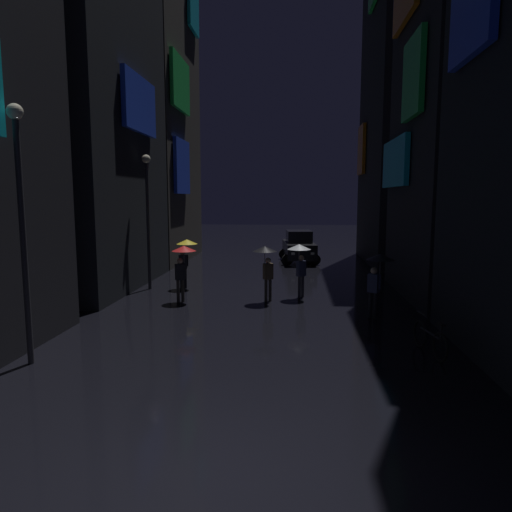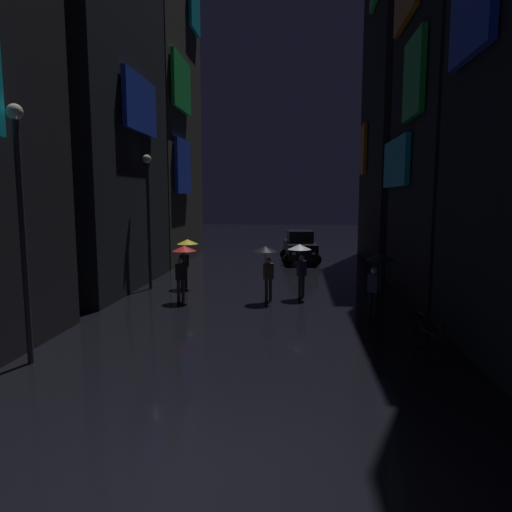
% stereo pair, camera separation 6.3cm
% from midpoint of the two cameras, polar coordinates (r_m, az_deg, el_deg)
% --- Properties ---
extents(ground_plane, '(120.00, 120.00, 0.00)m').
position_cam_midpoint_polar(ground_plane, '(7.12, -6.64, -26.03)').
color(ground_plane, black).
extents(building_left_far, '(4.25, 8.47, 20.70)m').
position_cam_midpoint_polar(building_left_far, '(30.07, -12.82, 19.52)').
color(building_left_far, '#33302D').
rests_on(building_left_far, ground).
extents(building_right_mid, '(4.25, 7.12, 18.96)m').
position_cam_midpoint_polar(building_right_mid, '(20.20, 24.71, 22.72)').
color(building_right_mid, black).
rests_on(building_right_mid, ground).
extents(building_right_far, '(4.25, 8.48, 22.04)m').
position_cam_midpoint_polar(building_right_far, '(29.61, 18.18, 20.88)').
color(building_right_far, black).
rests_on(building_right_far, ground).
extents(pedestrian_foreground_right_yellow, '(0.90, 0.90, 2.12)m').
position_cam_midpoint_polar(pedestrian_foreground_right_yellow, '(19.85, -8.88, 0.77)').
color(pedestrian_foreground_right_yellow, black).
rests_on(pedestrian_foreground_right_yellow, ground).
extents(pedestrian_far_right_black, '(0.90, 0.90, 2.12)m').
position_cam_midpoint_polar(pedestrian_far_right_black, '(15.16, 14.90, -1.41)').
color(pedestrian_far_right_black, black).
rests_on(pedestrian_far_right_black, ground).
extents(pedestrian_near_crossing_clear, '(0.90, 0.90, 2.12)m').
position_cam_midpoint_polar(pedestrian_near_crossing_clear, '(17.73, 5.39, 0.04)').
color(pedestrian_near_crossing_clear, '#2D2D38').
rests_on(pedestrian_near_crossing_clear, ground).
extents(pedestrian_midstreet_left_black, '(0.90, 0.90, 2.12)m').
position_cam_midpoint_polar(pedestrian_midstreet_left_black, '(16.98, 1.13, -0.25)').
color(pedestrian_midstreet_left_black, '#38332D').
rests_on(pedestrian_midstreet_left_black, ground).
extents(pedestrian_midstreet_centre_red, '(0.90, 0.90, 2.12)m').
position_cam_midpoint_polar(pedestrian_midstreet_centre_red, '(17.24, -9.26, -0.23)').
color(pedestrian_midstreet_centre_red, '#38332D').
rests_on(pedestrian_midstreet_centre_red, ground).
extents(bicycle_parked_at_storefront, '(0.37, 1.80, 0.96)m').
position_cam_midpoint_polar(bicycle_parked_at_storefront, '(12.36, 20.78, -9.70)').
color(bicycle_parked_at_storefront, black).
rests_on(bicycle_parked_at_storefront, ground).
extents(car_distant, '(2.54, 4.28, 1.92)m').
position_cam_midpoint_polar(car_distant, '(27.83, 5.31, 1.15)').
color(car_distant, black).
rests_on(car_distant, ground).
extents(streetlamp_left_near, '(0.36, 0.36, 5.97)m').
position_cam_midpoint_polar(streetlamp_left_near, '(11.71, -27.44, 5.48)').
color(streetlamp_left_near, '#2D2D33').
rests_on(streetlamp_left_near, ground).
extents(streetlamp_left_far, '(0.36, 0.36, 5.68)m').
position_cam_midpoint_polar(streetlamp_left_far, '(19.85, -13.49, 6.06)').
color(streetlamp_left_far, '#2D2D33').
rests_on(streetlamp_left_far, ground).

